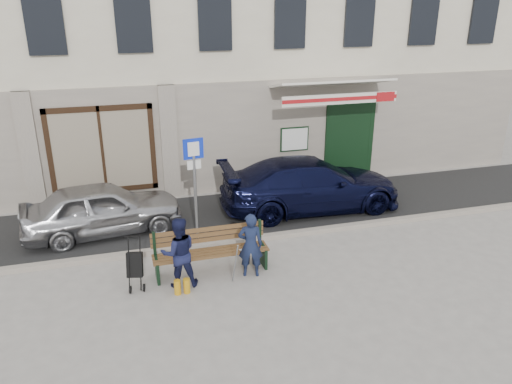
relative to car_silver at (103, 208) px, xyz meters
name	(u,v)px	position (x,y,z in m)	size (l,w,h in m)	color
ground	(269,273)	(3.29, -2.96, -0.64)	(80.00, 80.00, 0.00)	#9E9991
asphalt_lane	(234,215)	(3.29, 0.14, -0.63)	(60.00, 3.20, 0.01)	#282828
curb	(250,239)	(3.29, -1.46, -0.58)	(60.00, 0.18, 0.12)	#9E9384
building	(193,11)	(3.30, 5.50, 4.34)	(20.00, 8.27, 10.00)	beige
car_silver	(103,208)	(0.00, 0.00, 0.00)	(1.51, 3.74, 1.28)	#B3B3B8
car_navy	(311,184)	(5.39, 0.02, 0.07)	(1.98, 4.86, 1.41)	black
parking_sign	(195,175)	(2.10, -1.09, 1.02)	(0.46, 0.11, 2.50)	gray
bench	(209,252)	(2.10, -2.57, -0.18)	(2.40, 1.17, 0.98)	brown
man	(250,245)	(2.89, -2.93, 0.05)	(0.50, 0.33, 1.38)	#161F3C
woman	(179,253)	(1.44, -2.93, 0.09)	(0.71, 0.55, 1.46)	#15193B
stroller	(135,266)	(0.59, -2.75, -0.17)	(0.36, 0.47, 1.06)	black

